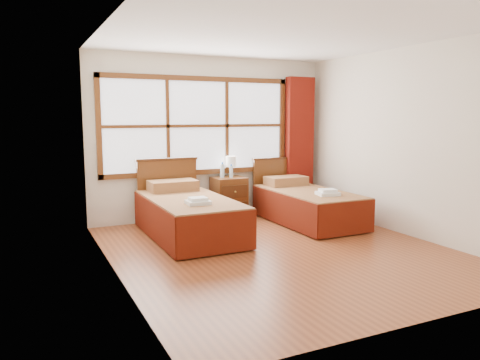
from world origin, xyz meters
name	(u,v)px	position (x,y,z in m)	size (l,w,h in m)	color
floor	(281,251)	(0.00, 0.00, 0.00)	(4.50, 4.50, 0.00)	brown
ceiling	(283,34)	(0.00, 0.00, 2.60)	(4.50, 4.50, 0.00)	white
wall_back	(212,138)	(0.00, 2.25, 1.30)	(4.00, 4.00, 0.00)	silver
wall_left	(112,151)	(-2.00, 0.00, 1.30)	(4.50, 4.50, 0.00)	silver
wall_right	(407,142)	(2.00, 0.00, 1.30)	(4.50, 4.50, 0.00)	silver
window	(198,126)	(-0.25, 2.21, 1.50)	(3.16, 0.06, 1.56)	white
curtain	(299,144)	(1.60, 2.11, 1.17)	(0.50, 0.16, 2.30)	maroon
bed_left	(188,214)	(-0.79, 1.20, 0.31)	(1.04, 2.06, 1.01)	#3E1F0D
bed_right	(306,204)	(1.16, 1.20, 0.29)	(0.98, 2.00, 0.95)	#3E1F0D
nightstand	(229,198)	(0.19, 1.99, 0.34)	(0.50, 0.49, 0.67)	#592F13
towels_left	(198,201)	(-0.83, 0.68, 0.58)	(0.30, 0.27, 0.09)	white
towels_right	(328,193)	(1.19, 0.69, 0.55)	(0.36, 0.33, 0.09)	white
lamp	(231,162)	(0.27, 2.09, 0.91)	(0.17, 0.17, 0.34)	#C78E3F
bottle_near	(222,171)	(0.08, 2.00, 0.79)	(0.07, 0.07, 0.25)	silver
bottle_far	(231,172)	(0.21, 1.94, 0.77)	(0.06, 0.06, 0.22)	silver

